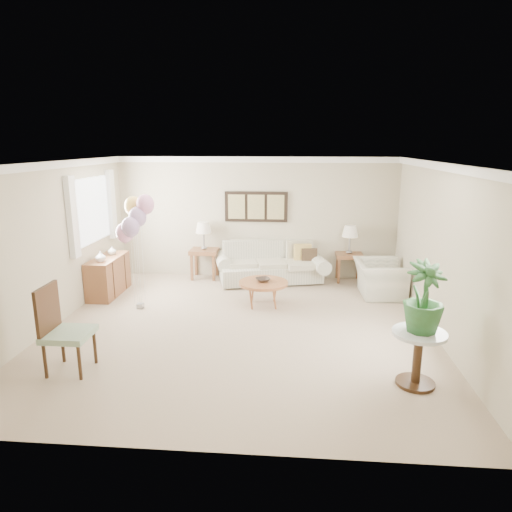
# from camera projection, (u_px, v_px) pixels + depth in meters

# --- Properties ---
(ground_plane) EXTENTS (6.00, 6.00, 0.00)m
(ground_plane) POSITION_uv_depth(u_px,v_px,m) (241.00, 329.00, 7.26)
(ground_plane) COLOR tan
(room_shell) EXTENTS (6.04, 6.04, 2.60)m
(room_shell) POSITION_uv_depth(u_px,v_px,m) (233.00, 227.00, 6.97)
(room_shell) COLOR #BAAF96
(room_shell) RESTS_ON ground
(wall_art_triptych) EXTENTS (1.35, 0.06, 0.65)m
(wall_art_triptych) POSITION_uv_depth(u_px,v_px,m) (256.00, 207.00, 9.75)
(wall_art_triptych) COLOR black
(wall_art_triptych) RESTS_ON ground
(sofa) EXTENTS (2.52, 1.36, 0.85)m
(sofa) POSITION_uv_depth(u_px,v_px,m) (271.00, 266.00, 9.68)
(sofa) COLOR beige
(sofa) RESTS_ON ground
(end_table_left) EXTENTS (0.59, 0.54, 0.64)m
(end_table_left) POSITION_uv_depth(u_px,v_px,m) (204.00, 254.00, 9.89)
(end_table_left) COLOR brown
(end_table_left) RESTS_ON ground
(end_table_right) EXTENTS (0.56, 0.50, 0.61)m
(end_table_right) POSITION_uv_depth(u_px,v_px,m) (349.00, 258.00, 9.68)
(end_table_right) COLOR brown
(end_table_right) RESTS_ON ground
(lamp_left) EXTENTS (0.34, 0.34, 0.60)m
(lamp_left) POSITION_uv_depth(u_px,v_px,m) (204.00, 228.00, 9.75)
(lamp_left) COLOR gray
(lamp_left) RESTS_ON end_table_left
(lamp_right) EXTENTS (0.34, 0.34, 0.60)m
(lamp_right) POSITION_uv_depth(u_px,v_px,m) (350.00, 232.00, 9.54)
(lamp_right) COLOR gray
(lamp_right) RESTS_ON end_table_right
(coffee_table) EXTENTS (0.89, 0.89, 0.45)m
(coffee_table) POSITION_uv_depth(u_px,v_px,m) (263.00, 284.00, 8.21)
(coffee_table) COLOR #996236
(coffee_table) RESTS_ON ground
(decor_bowl) EXTENTS (0.33, 0.33, 0.06)m
(decor_bowl) POSITION_uv_depth(u_px,v_px,m) (263.00, 280.00, 8.21)
(decor_bowl) COLOR #30251F
(decor_bowl) RESTS_ON coffee_table
(armchair) EXTENTS (0.94, 1.06, 0.67)m
(armchair) POSITION_uv_depth(u_px,v_px,m) (379.00, 278.00, 8.80)
(armchair) COLOR beige
(armchair) RESTS_ON ground
(side_table) EXTENTS (0.64, 0.64, 0.69)m
(side_table) POSITION_uv_depth(u_px,v_px,m) (419.00, 345.00, 5.45)
(side_table) COLOR silver
(side_table) RESTS_ON ground
(potted_plant) EXTENTS (0.61, 0.61, 0.85)m
(potted_plant) POSITION_uv_depth(u_px,v_px,m) (424.00, 297.00, 5.32)
(potted_plant) COLOR #295324
(potted_plant) RESTS_ON side_table
(accent_chair) EXTENTS (0.56, 0.56, 1.14)m
(accent_chair) POSITION_uv_depth(u_px,v_px,m) (62.00, 327.00, 5.79)
(accent_chair) COLOR #89A384
(accent_chair) RESTS_ON ground
(credenza) EXTENTS (0.46, 1.20, 0.74)m
(credenza) POSITION_uv_depth(u_px,v_px,m) (108.00, 276.00, 8.85)
(credenza) COLOR brown
(credenza) RESTS_ON ground
(vase_white) EXTENTS (0.22, 0.22, 0.19)m
(vase_white) POSITION_uv_depth(u_px,v_px,m) (100.00, 257.00, 8.42)
(vase_white) COLOR silver
(vase_white) RESTS_ON credenza
(vase_sage) EXTENTS (0.19, 0.19, 0.17)m
(vase_sage) POSITION_uv_depth(u_px,v_px,m) (112.00, 250.00, 8.95)
(vase_sage) COLOR #B2B6AE
(vase_sage) RESTS_ON credenza
(balloon_cluster) EXTENTS (0.64, 0.62, 2.03)m
(balloon_cluster) POSITION_uv_depth(u_px,v_px,m) (134.00, 218.00, 7.77)
(balloon_cluster) COLOR gray
(balloon_cluster) RESTS_ON ground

